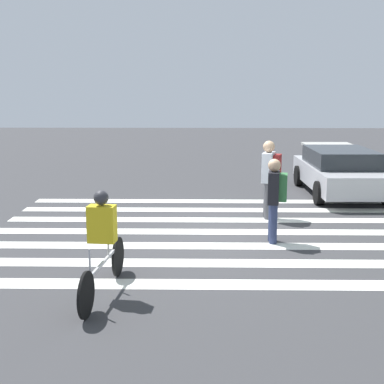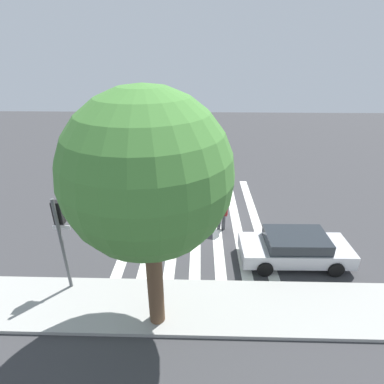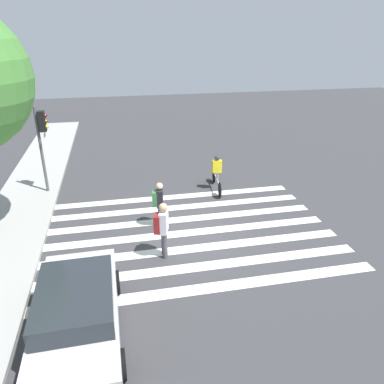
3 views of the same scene
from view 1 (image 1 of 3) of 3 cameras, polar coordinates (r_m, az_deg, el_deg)
ground_plane at (r=11.63m, az=3.26°, el=-4.27°), size 60.00×60.00×0.00m
crosswalk_stripes at (r=11.63m, az=3.26°, el=-4.25°), size 6.76×10.00×0.01m
pedestrian_adult_yellow_jacket at (r=10.76m, az=8.90°, el=-0.21°), size 0.50×0.44×1.70m
pedestrian_adult_tall_backpack at (r=12.75m, az=8.31°, el=2.00°), size 0.56×0.53×1.86m
cyclist_far_lane at (r=8.06m, az=-9.53°, el=-5.02°), size 2.33×0.42×1.61m
car_parked_silver_sedan at (r=16.09m, az=15.48°, el=2.19°), size 4.56×2.06×1.33m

